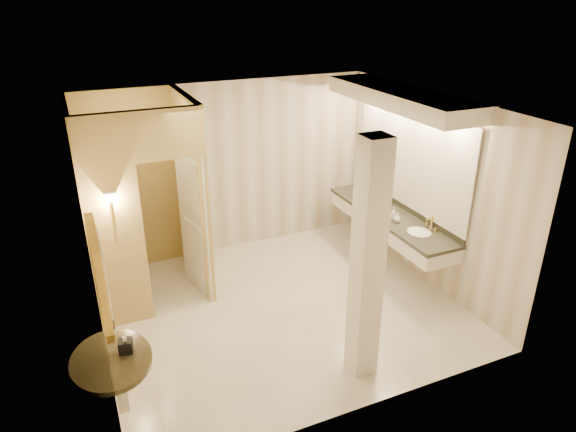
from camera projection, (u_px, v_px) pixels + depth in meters
name	position (u px, v px, depth m)	size (l,w,h in m)	color
floor	(281.00, 307.00, 6.91)	(4.50, 4.50, 0.00)	silver
ceiling	(280.00, 107.00, 5.81)	(4.50, 4.50, 0.00)	silver
wall_back	(230.00, 168.00, 8.03)	(4.50, 0.02, 2.70)	beige
wall_front	(366.00, 297.00, 4.69)	(4.50, 0.02, 2.70)	beige
wall_left	(89.00, 250.00, 5.53)	(0.02, 4.00, 2.70)	beige
wall_right	(428.00, 189.00, 7.20)	(0.02, 4.00, 2.70)	beige
toilet_closet	(174.00, 200.00, 6.75)	(1.50, 1.55, 2.70)	tan
wall_sconce	(111.00, 199.00, 5.86)	(0.14, 0.14, 0.42)	gold
vanity	(397.00, 165.00, 7.32)	(0.75, 2.73, 2.09)	silver
console_shelf	(106.00, 315.00, 4.46)	(0.90, 0.90, 1.90)	black
pillar	(367.00, 263.00, 5.27)	(0.27, 0.27, 2.70)	silver
tissue_box	(126.00, 346.00, 4.70)	(0.12, 0.12, 0.12)	black
toilet	(116.00, 260.00, 7.32)	(0.43, 0.76, 0.77)	white
soap_bottle_a	(384.00, 206.00, 7.69)	(0.06, 0.06, 0.13)	beige
soap_bottle_b	(397.00, 218.00, 7.31)	(0.10, 0.10, 0.13)	silver
soap_bottle_c	(393.00, 214.00, 7.38)	(0.07, 0.07, 0.18)	#C6B28C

